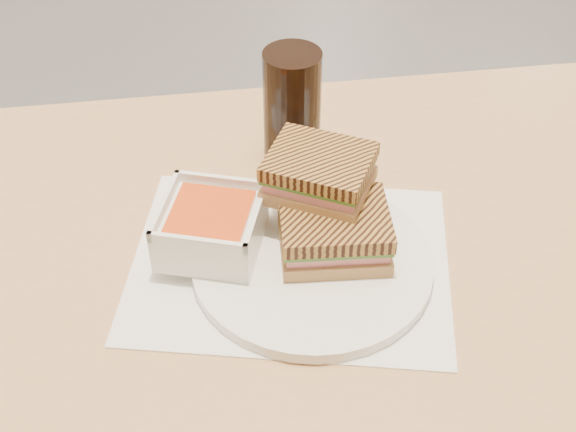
{
  "coord_description": "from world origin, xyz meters",
  "views": [
    {
      "loc": [
        0.0,
        -2.66,
        1.41
      ],
      "look_at": [
        0.01,
        -2.0,
        0.82
      ],
      "focal_mm": 47.91,
      "sensor_mm": 36.0,
      "label": 1
    }
  ],
  "objects_px": {
    "cola_glass": "(292,108)",
    "soup_bowl": "(211,228)",
    "plate": "(312,263)",
    "panini_lower": "(334,231)",
    "main_table": "(373,292)"
  },
  "relations": [
    {
      "from": "panini_lower",
      "to": "cola_glass",
      "type": "relative_size",
      "value": 0.8
    },
    {
      "from": "panini_lower",
      "to": "cola_glass",
      "type": "bearing_deg",
      "value": 102.95
    },
    {
      "from": "soup_bowl",
      "to": "plate",
      "type": "bearing_deg",
      "value": -11.86
    },
    {
      "from": "cola_glass",
      "to": "panini_lower",
      "type": "bearing_deg",
      "value": -77.05
    },
    {
      "from": "plate",
      "to": "cola_glass",
      "type": "relative_size",
      "value": 1.73
    },
    {
      "from": "cola_glass",
      "to": "plate",
      "type": "bearing_deg",
      "value": -84.58
    },
    {
      "from": "plate",
      "to": "cola_glass",
      "type": "distance_m",
      "value": 0.23
    },
    {
      "from": "panini_lower",
      "to": "main_table",
      "type": "bearing_deg",
      "value": 37.38
    },
    {
      "from": "plate",
      "to": "cola_glass",
      "type": "height_order",
      "value": "cola_glass"
    },
    {
      "from": "soup_bowl",
      "to": "panini_lower",
      "type": "distance_m",
      "value": 0.15
    },
    {
      "from": "plate",
      "to": "soup_bowl",
      "type": "xyz_separation_m",
      "value": [
        -0.12,
        0.03,
        0.03
      ]
    },
    {
      "from": "main_table",
      "to": "plate",
      "type": "bearing_deg",
      "value": -144.2
    },
    {
      "from": "plate",
      "to": "cola_glass",
      "type": "xyz_separation_m",
      "value": [
        -0.02,
        0.22,
        0.07
      ]
    },
    {
      "from": "cola_glass",
      "to": "soup_bowl",
      "type": "bearing_deg",
      "value": -117.23
    },
    {
      "from": "main_table",
      "to": "cola_glass",
      "type": "xyz_separation_m",
      "value": [
        -0.11,
        0.15,
        0.2
      ]
    }
  ]
}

